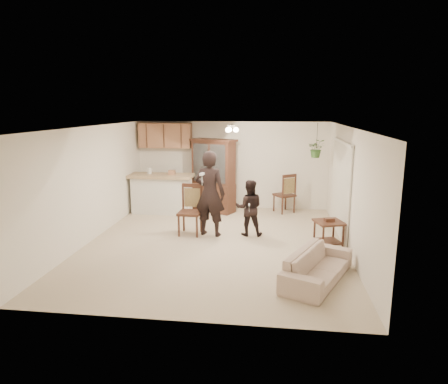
# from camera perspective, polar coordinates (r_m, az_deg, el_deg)

# --- Properties ---
(floor) EXTENTS (6.50, 6.50, 0.00)m
(floor) POSITION_cam_1_polar(r_m,az_deg,el_deg) (8.74, -1.22, -7.33)
(floor) COLOR beige
(floor) RESTS_ON ground
(ceiling) EXTENTS (5.50, 6.50, 0.02)m
(ceiling) POSITION_cam_1_polar(r_m,az_deg,el_deg) (8.26, -1.30, 9.27)
(ceiling) COLOR white
(ceiling) RESTS_ON wall_back
(wall_back) EXTENTS (5.50, 0.02, 2.50)m
(wall_back) POSITION_cam_1_polar(r_m,az_deg,el_deg) (11.59, 1.11, 3.86)
(wall_back) COLOR white
(wall_back) RESTS_ON ground
(wall_front) EXTENTS (5.50, 0.02, 2.50)m
(wall_front) POSITION_cam_1_polar(r_m,az_deg,el_deg) (5.32, -6.44, -6.11)
(wall_front) COLOR white
(wall_front) RESTS_ON ground
(wall_left) EXTENTS (0.02, 6.50, 2.50)m
(wall_left) POSITION_cam_1_polar(r_m,az_deg,el_deg) (9.22, -18.43, 1.11)
(wall_left) COLOR white
(wall_left) RESTS_ON ground
(wall_right) EXTENTS (0.02, 6.50, 2.50)m
(wall_right) POSITION_cam_1_polar(r_m,az_deg,el_deg) (8.46, 17.50, 0.24)
(wall_right) COLOR white
(wall_right) RESTS_ON ground
(breakfast_bar) EXTENTS (1.60, 0.55, 1.00)m
(breakfast_bar) POSITION_cam_1_polar(r_m,az_deg,el_deg) (11.20, -8.86, -0.47)
(breakfast_bar) COLOR silver
(breakfast_bar) RESTS_ON floor
(bar_top) EXTENTS (1.75, 0.70, 0.08)m
(bar_top) POSITION_cam_1_polar(r_m,az_deg,el_deg) (11.10, -8.95, 2.30)
(bar_top) COLOR tan
(bar_top) RESTS_ON breakfast_bar
(upper_cabinets) EXTENTS (1.50, 0.34, 0.70)m
(upper_cabinets) POSITION_cam_1_polar(r_m,az_deg,el_deg) (11.68, -8.37, 7.99)
(upper_cabinets) COLOR brown
(upper_cabinets) RESTS_ON wall_back
(vertical_blinds) EXTENTS (0.06, 2.30, 2.10)m
(vertical_blinds) POSITION_cam_1_polar(r_m,az_deg,el_deg) (9.35, 16.25, 0.46)
(vertical_blinds) COLOR beige
(vertical_blinds) RESTS_ON wall_right
(ceiling_fixture) EXTENTS (0.36, 0.36, 0.20)m
(ceiling_fixture) POSITION_cam_1_polar(r_m,az_deg,el_deg) (9.42, 1.01, 9.00)
(ceiling_fixture) COLOR beige
(ceiling_fixture) RESTS_ON ceiling
(hanging_plant) EXTENTS (0.43, 0.37, 0.48)m
(hanging_plant) POSITION_cam_1_polar(r_m,az_deg,el_deg) (10.66, 13.07, 6.08)
(hanging_plant) COLOR #2B5722
(hanging_plant) RESTS_ON ceiling
(plant_cord) EXTENTS (0.01, 0.01, 0.65)m
(plant_cord) POSITION_cam_1_polar(r_m,az_deg,el_deg) (10.63, 13.16, 7.83)
(plant_cord) COLOR black
(plant_cord) RESTS_ON ceiling
(sofa) EXTENTS (1.45, 2.01, 0.73)m
(sofa) POSITION_cam_1_polar(r_m,az_deg,el_deg) (7.01, 13.25, -9.48)
(sofa) COLOR beige
(sofa) RESTS_ON floor
(adult) EXTENTS (0.73, 0.56, 1.80)m
(adult) POSITION_cam_1_polar(r_m,az_deg,el_deg) (9.06, -2.04, -0.71)
(adult) COLOR black
(adult) RESTS_ON floor
(child) EXTENTS (0.69, 0.55, 1.35)m
(child) POSITION_cam_1_polar(r_m,az_deg,el_deg) (9.12, 3.60, -2.10)
(child) COLOR black
(child) RESTS_ON floor
(china_hutch) EXTENTS (1.38, 1.00, 2.04)m
(china_hutch) POSITION_cam_1_polar(r_m,az_deg,el_deg) (11.17, -1.51, 2.29)
(china_hutch) COLOR #3C2215
(china_hutch) RESTS_ON floor
(side_table) EXTENTS (0.68, 0.68, 0.66)m
(side_table) POSITION_cam_1_polar(r_m,az_deg,el_deg) (8.60, 14.69, -5.89)
(side_table) COLOR #3C2215
(side_table) RESTS_ON floor
(chair_bar) EXTENTS (0.54, 0.54, 1.16)m
(chair_bar) POSITION_cam_1_polar(r_m,az_deg,el_deg) (9.28, -4.87, -4.09)
(chair_bar) COLOR #3C2215
(chair_bar) RESTS_ON floor
(chair_hutch_left) EXTENTS (0.58, 0.58, 0.93)m
(chair_hutch_left) POSITION_cam_1_polar(r_m,az_deg,el_deg) (11.51, -2.81, -1.22)
(chair_hutch_left) COLOR #3C2215
(chair_hutch_left) RESTS_ON floor
(chair_hutch_right) EXTENTS (0.68, 0.68, 1.11)m
(chair_hutch_right) POSITION_cam_1_polar(r_m,az_deg,el_deg) (11.32, 8.58, -1.31)
(chair_hutch_right) COLOR #3C2215
(chair_hutch_right) RESTS_ON floor
(controller_adult) EXTENTS (0.09, 0.18, 0.05)m
(controller_adult) POSITION_cam_1_polar(r_m,az_deg,el_deg) (8.53, -3.17, 2.57)
(controller_adult) COLOR white
(controller_adult) RESTS_ON adult
(controller_child) EXTENTS (0.04, 0.11, 0.03)m
(controller_child) POSITION_cam_1_polar(r_m,az_deg,el_deg) (8.80, 3.62, -1.83)
(controller_child) COLOR white
(controller_child) RESTS_ON child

